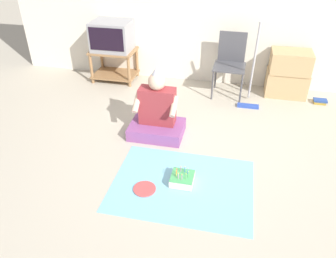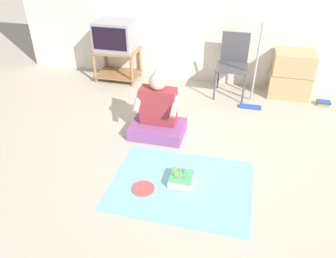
{
  "view_description": "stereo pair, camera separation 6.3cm",
  "coord_description": "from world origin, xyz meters",
  "px_view_note": "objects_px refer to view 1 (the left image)",
  "views": [
    {
      "loc": [
        0.2,
        -2.49,
        2.11
      ],
      "look_at": [
        -0.39,
        0.19,
        0.35
      ],
      "focal_mm": 35.0,
      "sensor_mm": 36.0,
      "label": 1
    },
    {
      "loc": [
        0.27,
        -2.47,
        2.11
      ],
      "look_at": [
        -0.39,
        0.19,
        0.35
      ],
      "focal_mm": 35.0,
      "sensor_mm": 36.0,
      "label": 2
    }
  ],
  "objects_px": {
    "folding_chair": "(230,60)",
    "paper_plate": "(145,189)",
    "book_pile": "(320,101)",
    "birthday_cake": "(182,179)",
    "cardboard_box_stack": "(288,74)",
    "dust_mop": "(251,83)",
    "tv": "(112,36)",
    "person_seated": "(157,115)"
  },
  "relations": [
    {
      "from": "tv",
      "to": "birthday_cake",
      "type": "height_order",
      "value": "tv"
    },
    {
      "from": "tv",
      "to": "dust_mop",
      "type": "distance_m",
      "value": 2.11
    },
    {
      "from": "dust_mop",
      "to": "birthday_cake",
      "type": "distance_m",
      "value": 1.84
    },
    {
      "from": "tv",
      "to": "folding_chair",
      "type": "relative_size",
      "value": 0.66
    },
    {
      "from": "dust_mop",
      "to": "person_seated",
      "type": "distance_m",
      "value": 1.4
    },
    {
      "from": "birthday_cake",
      "to": "paper_plate",
      "type": "bearing_deg",
      "value": -152.3
    },
    {
      "from": "tv",
      "to": "dust_mop",
      "type": "bearing_deg",
      "value": -11.51
    },
    {
      "from": "cardboard_box_stack",
      "to": "book_pile",
      "type": "xyz_separation_m",
      "value": [
        0.45,
        -0.17,
        -0.29
      ]
    },
    {
      "from": "paper_plate",
      "to": "tv",
      "type": "bearing_deg",
      "value": 115.92
    },
    {
      "from": "folding_chair",
      "to": "birthday_cake",
      "type": "distance_m",
      "value": 2.11
    },
    {
      "from": "folding_chair",
      "to": "paper_plate",
      "type": "relative_size",
      "value": 4.03
    },
    {
      "from": "person_seated",
      "to": "dust_mop",
      "type": "bearing_deg",
      "value": 42.66
    },
    {
      "from": "dust_mop",
      "to": "paper_plate",
      "type": "distance_m",
      "value": 2.12
    },
    {
      "from": "cardboard_box_stack",
      "to": "book_pile",
      "type": "distance_m",
      "value": 0.57
    },
    {
      "from": "book_pile",
      "to": "paper_plate",
      "type": "relative_size",
      "value": 0.83
    },
    {
      "from": "dust_mop",
      "to": "person_seated",
      "type": "bearing_deg",
      "value": -137.34
    },
    {
      "from": "cardboard_box_stack",
      "to": "birthday_cake",
      "type": "xyz_separation_m",
      "value": [
        -1.09,
        -2.15,
        -0.27
      ]
    },
    {
      "from": "dust_mop",
      "to": "person_seated",
      "type": "height_order",
      "value": "dust_mop"
    },
    {
      "from": "dust_mop",
      "to": "paper_plate",
      "type": "xyz_separation_m",
      "value": [
        -0.91,
        -1.89,
        -0.3
      ]
    },
    {
      "from": "book_pile",
      "to": "paper_plate",
      "type": "xyz_separation_m",
      "value": [
        -1.86,
        -2.15,
        -0.02
      ]
    },
    {
      "from": "dust_mop",
      "to": "paper_plate",
      "type": "bearing_deg",
      "value": -115.79
    },
    {
      "from": "folding_chair",
      "to": "cardboard_box_stack",
      "type": "bearing_deg",
      "value": 7.15
    },
    {
      "from": "cardboard_box_stack",
      "to": "tv",
      "type": "bearing_deg",
      "value": -179.68
    },
    {
      "from": "book_pile",
      "to": "birthday_cake",
      "type": "relative_size",
      "value": 0.8
    },
    {
      "from": "folding_chair",
      "to": "cardboard_box_stack",
      "type": "relative_size",
      "value": 1.33
    },
    {
      "from": "person_seated",
      "to": "book_pile",
      "type": "bearing_deg",
      "value": 31.33
    },
    {
      "from": "tv",
      "to": "person_seated",
      "type": "bearing_deg",
      "value": -53.46
    },
    {
      "from": "dust_mop",
      "to": "book_pile",
      "type": "relative_size",
      "value": 6.46
    },
    {
      "from": "tv",
      "to": "birthday_cake",
      "type": "relative_size",
      "value": 2.6
    },
    {
      "from": "dust_mop",
      "to": "folding_chair",
      "type": "bearing_deg",
      "value": 132.67
    },
    {
      "from": "book_pile",
      "to": "person_seated",
      "type": "distance_m",
      "value": 2.33
    },
    {
      "from": "birthday_cake",
      "to": "paper_plate",
      "type": "height_order",
      "value": "birthday_cake"
    },
    {
      "from": "folding_chair",
      "to": "book_pile",
      "type": "xyz_separation_m",
      "value": [
        1.25,
        -0.07,
        -0.46
      ]
    },
    {
      "from": "folding_chair",
      "to": "dust_mop",
      "type": "distance_m",
      "value": 0.48
    },
    {
      "from": "folding_chair",
      "to": "cardboard_box_stack",
      "type": "distance_m",
      "value": 0.82
    },
    {
      "from": "dust_mop",
      "to": "birthday_cake",
      "type": "xyz_separation_m",
      "value": [
        -0.59,
        -1.72,
        -0.27
      ]
    },
    {
      "from": "folding_chair",
      "to": "book_pile",
      "type": "bearing_deg",
      "value": -3.15
    },
    {
      "from": "cardboard_box_stack",
      "to": "book_pile",
      "type": "relative_size",
      "value": 3.67
    },
    {
      "from": "tv",
      "to": "folding_chair",
      "type": "xyz_separation_m",
      "value": [
        1.73,
        -0.09,
        -0.2
      ]
    },
    {
      "from": "cardboard_box_stack",
      "to": "person_seated",
      "type": "xyz_separation_m",
      "value": [
        -1.52,
        -1.37,
        -0.07
      ]
    },
    {
      "from": "dust_mop",
      "to": "birthday_cake",
      "type": "bearing_deg",
      "value": -108.93
    },
    {
      "from": "folding_chair",
      "to": "paper_plate",
      "type": "xyz_separation_m",
      "value": [
        -0.61,
        -2.22,
        -0.47
      ]
    }
  ]
}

